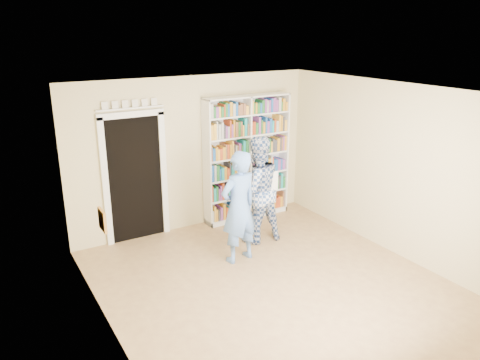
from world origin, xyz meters
name	(u,v)px	position (x,y,z in m)	size (l,w,h in m)	color
floor	(273,285)	(0.00, 0.00, 0.00)	(5.00, 5.00, 0.00)	#936A47
ceiling	(278,92)	(0.00, 0.00, 2.70)	(5.00, 5.00, 0.00)	white
wall_back	(194,153)	(0.00, 2.50, 1.35)	(4.50, 4.50, 0.00)	beige
wall_left	(106,231)	(-2.25, 0.00, 1.35)	(5.00, 5.00, 0.00)	beige
wall_right	(394,170)	(2.25, 0.00, 1.35)	(5.00, 5.00, 0.00)	beige
bookshelf	(247,158)	(1.00, 2.34, 1.17)	(1.68, 0.32, 2.32)	white
doorway	(135,172)	(-1.10, 2.48, 1.18)	(1.10, 0.08, 2.43)	black
wall_art	(102,220)	(-2.23, 0.20, 1.40)	(0.03, 0.25, 0.25)	brown
man_blue	(239,207)	(-0.03, 0.90, 0.88)	(0.64, 0.42, 1.76)	#5F8AD3
man_plaid	(257,190)	(0.59, 1.37, 0.90)	(0.88, 0.69, 1.81)	navy
paper_sheet	(272,181)	(0.75, 1.17, 1.08)	(0.23, 0.01, 0.32)	white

